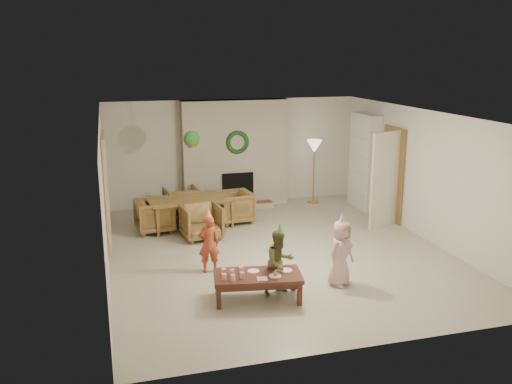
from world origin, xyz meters
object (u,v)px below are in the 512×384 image
object	(u,v)px
dining_chair_left	(155,216)
child_red	(209,244)
child_plaid	(280,262)
coffee_table_top	(258,276)
dining_chair_right	(234,207)
dining_chair_far	(182,203)
dining_table	(191,213)
dining_chair_near	(202,222)
child_pink	(341,253)

from	to	relation	value
dining_chair_left	child_red	bearing A→B (deg)	-170.63
child_plaid	coffee_table_top	bearing A→B (deg)	-179.02
dining_chair_left	dining_chair_right	size ratio (longest dim) A/B	1.00
dining_chair_far	dining_chair_right	distance (m)	1.22
dining_chair_far	coffee_table_top	size ratio (longest dim) A/B	0.58
dining_table	dining_chair_near	world-z (taller)	dining_chair_near
coffee_table_top	dining_chair_left	bearing A→B (deg)	117.42
coffee_table_top	child_pink	xyz separation A→B (m)	(1.39, 0.16, 0.16)
dining_chair_near	dining_chair_left	size ratio (longest dim) A/B	1.00
child_red	child_plaid	distance (m)	1.41
dining_chair_far	dining_chair_right	world-z (taller)	same
dining_chair_left	dining_table	bearing A→B (deg)	-90.00
dining_chair_left	dining_chair_near	bearing A→B (deg)	-135.00
dining_chair_far	child_plaid	world-z (taller)	child_plaid
dining_chair_right	child_red	bearing A→B (deg)	-28.48
child_pink	dining_chair_far	bearing A→B (deg)	84.73
dining_table	coffee_table_top	bearing A→B (deg)	-90.18
dining_chair_left	child_red	xyz separation A→B (m)	(0.67, -2.37, 0.15)
dining_chair_right	child_plaid	bearing A→B (deg)	-9.10
dining_table	dining_chair_left	distance (m)	0.76
dining_table	dining_chair_near	xyz separation A→B (m)	(0.09, -0.76, 0.03)
dining_chair_right	child_red	xyz separation A→B (m)	(-1.03, -2.56, 0.15)
dining_table	dining_chair_far	distance (m)	0.76
dining_chair_right	child_plaid	world-z (taller)	child_plaid
dining_table	dining_chair_right	size ratio (longest dim) A/B	2.34
child_plaid	dining_table	bearing A→B (deg)	86.83
dining_chair_far	child_pink	world-z (taller)	child_pink
dining_chair_right	child_pink	bearing A→B (deg)	6.69
dining_table	child_red	world-z (taller)	child_red
dining_chair_left	coffee_table_top	world-z (taller)	dining_chair_left
dining_chair_right	coffee_table_top	world-z (taller)	dining_chair_right
dining_chair_left	dining_chair_right	xyz separation A→B (m)	(1.71, 0.19, 0.00)
child_pink	child_red	bearing A→B (deg)	121.42
dining_chair_near	child_red	world-z (taller)	child_red
dining_chair_right	dining_chair_left	bearing A→B (deg)	-90.00
child_red	child_plaid	bearing A→B (deg)	130.27
dining_chair_left	child_pink	world-z (taller)	child_pink
dining_table	dining_chair_far	bearing A→B (deg)	90.00
dining_chair_far	dining_table	bearing A→B (deg)	90.00
dining_chair_far	coffee_table_top	xyz separation A→B (m)	(0.49, -4.44, 0.03)
coffee_table_top	child_plaid	size ratio (longest dim) A/B	1.28
dining_chair_far	child_plaid	distance (m)	4.42
coffee_table_top	child_pink	bearing A→B (deg)	16.02
dining_chair_near	child_red	xyz separation A→B (m)	(-0.17, -1.69, 0.15)
dining_table	dining_chair_right	bearing A→B (deg)	-0.00
dining_chair_left	child_plaid	size ratio (longest dim) A/B	0.74
dining_chair_near	dining_chair_left	distance (m)	1.08
dining_chair_far	child_red	world-z (taller)	child_red
coffee_table_top	child_pink	world-z (taller)	child_pink
dining_chair_near	child_plaid	bearing A→B (deg)	-82.62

